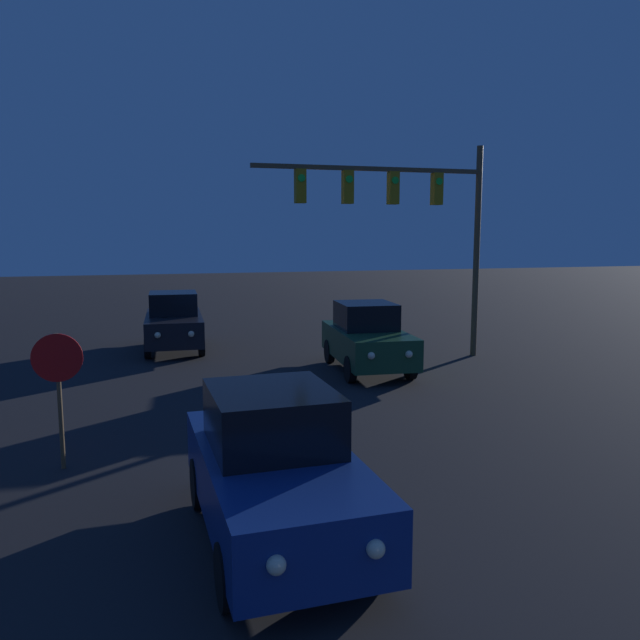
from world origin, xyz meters
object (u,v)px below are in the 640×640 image
object	(u,v)px
car_near	(275,469)
car_far	(174,322)
car_mid	(367,338)
traffic_signal_mast	(409,208)
stop_sign	(58,375)

from	to	relation	value
car_near	car_far	size ratio (longest dim) A/B	1.00
car_mid	traffic_signal_mast	bearing A→B (deg)	-141.81
car_far	stop_sign	size ratio (longest dim) A/B	1.88
stop_sign	car_far	bearing A→B (deg)	77.57
stop_sign	traffic_signal_mast	bearing A→B (deg)	36.87
car_far	car_mid	bearing A→B (deg)	139.58
car_mid	stop_sign	size ratio (longest dim) A/B	1.90
car_far	traffic_signal_mast	distance (m)	8.06
car_near	car_far	xyz separation A→B (m)	(-0.58, 12.93, 0.00)
car_mid	car_far	xyz separation A→B (m)	(-4.84, 4.45, 0.00)
car_mid	traffic_signal_mast	size ratio (longest dim) A/B	0.60
traffic_signal_mast	stop_sign	xyz separation A→B (m)	(-8.60, -6.45, -2.86)
car_near	traffic_signal_mast	world-z (taller)	traffic_signal_mast
stop_sign	car_mid	bearing A→B (deg)	37.50
car_mid	traffic_signal_mast	distance (m)	3.99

